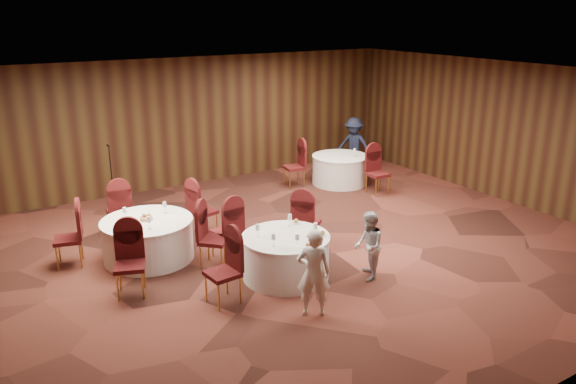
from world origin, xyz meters
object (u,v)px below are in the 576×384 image
woman_a (314,273)px  man_c (354,145)px  woman_b (369,246)px  mic_stand (113,193)px  table_right (340,169)px  table_left (148,239)px  table_main (286,256)px

woman_a → man_c: man_c is taller
woman_a → woman_b: (1.44, 0.50, -0.09)m
mic_stand → woman_a: size_ratio=1.12×
mic_stand → woman_a: mic_stand is taller
mic_stand → woman_b: 6.15m
table_right → table_left: bearing=-161.9°
table_main → table_left: same height
woman_a → man_c: (5.24, 5.75, 0.08)m
table_left → table_right: size_ratio=1.14×
table_right → woman_a: bearing=-130.1°
table_right → woman_b: 5.36m
table_left → table_right: bearing=18.1°
mic_stand → man_c: (6.51, -0.27, 0.32)m
mic_stand → woman_b: mic_stand is taller
table_left → man_c: bearing=21.0°
table_left → mic_stand: bearing=86.9°
mic_stand → man_c: 6.52m
mic_stand → table_main: bearing=-71.8°
woman_b → mic_stand: bearing=-121.7°
mic_stand → woman_a: bearing=-78.1°
table_right → woman_b: bearing=-121.8°
table_main → man_c: bearing=42.3°
table_left → woman_a: (1.42, -3.20, 0.30)m
woman_a → table_right: bearing=-98.6°
table_left → woman_a: 3.51m
mic_stand → woman_a: (1.27, -6.02, 0.24)m
table_main → woman_b: 1.39m
table_left → woman_b: size_ratio=1.39×
table_left → man_c: size_ratio=1.08×
mic_stand → table_right: bearing=-9.9°
woman_a → man_c: bearing=-100.8°
table_left → mic_stand: 2.83m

